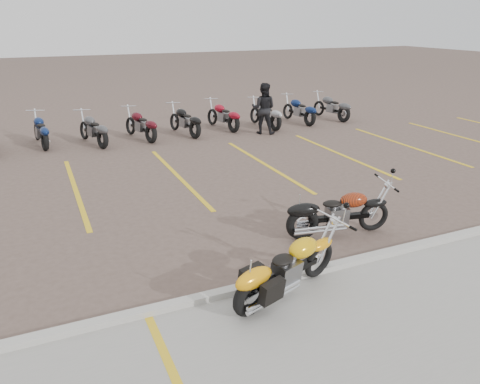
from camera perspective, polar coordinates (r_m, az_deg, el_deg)
The scene contains 8 objects.
ground at distance 9.51m, azimuth -0.49°, elevation -5.12°, with size 100.00×100.00×0.00m, color brown.
concrete_apron at distance 6.32m, azimuth 17.30°, elevation -21.23°, with size 60.00×5.00×0.01m, color #9E9B93.
curb at distance 7.91m, azimuth 5.41°, elevation -10.45°, with size 60.00×0.18×0.12m, color #ADAAA3.
parking_stripes at distance 13.01m, azimuth -7.56°, elevation 1.92°, with size 38.00×5.50×0.01m, color gold, non-canonical shape.
yellow_cruiser at distance 7.35m, azimuth 5.25°, elevation -9.47°, with size 2.15×0.85×0.92m.
flame_cruiser at distance 9.46m, azimuth 11.59°, elevation -2.74°, with size 2.17×0.54×0.90m.
person_b at distance 17.63m, azimuth 2.89°, elevation 10.13°, with size 0.91×0.71×1.88m, color black.
bg_bike_row at distance 17.37m, azimuth -12.31°, elevation 8.23°, with size 17.47×2.08×1.10m.
Camera 1 is at (-3.42, -7.86, 4.12)m, focal length 35.00 mm.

